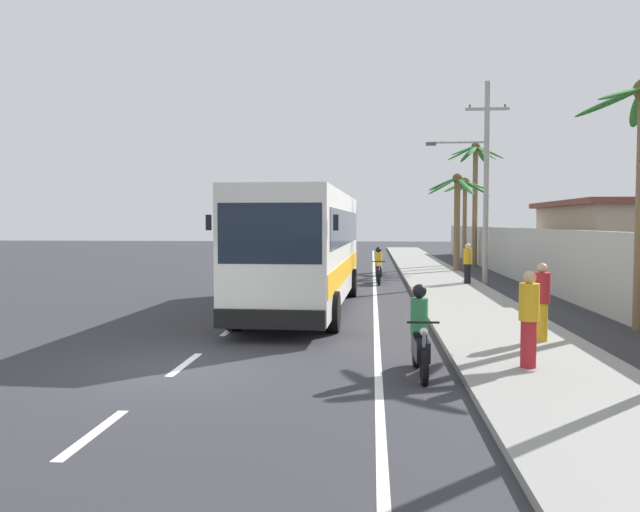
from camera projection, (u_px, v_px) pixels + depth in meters
ground_plane at (180, 368)px, 12.01m from camera, size 160.00×160.00×0.00m
sidewalk_kerb at (466, 302)px, 21.40m from camera, size 3.20×90.00×0.14m
lane_markings at (342, 288)px, 26.58m from camera, size 3.91×71.12×0.01m
boundary_wall at (548, 261)px, 25.01m from camera, size 0.24×60.00×2.50m
coach_bus_foreground at (305, 245)px, 20.10m from camera, size 3.26×12.07×3.95m
coach_bus_far_lane at (306, 232)px, 51.91m from camera, size 3.34×11.71×3.71m
motorcycle_beside_bus at (378, 269)px, 28.45m from camera, size 0.56×1.96×1.66m
motorcycle_trailing at (420, 338)px, 11.47m from camera, size 0.56×1.96×1.64m
pedestrian_near_kerb at (542, 300)px, 13.97m from camera, size 0.36×0.36×1.73m
pedestrian_midwalk at (529, 317)px, 11.42m from camera, size 0.36×0.36×1.75m
pedestrian_far_walk at (468, 263)px, 27.11m from camera, size 0.36×0.36×1.72m
utility_pole_mid at (484, 177)px, 28.34m from camera, size 3.66×0.24×9.04m
palm_nearest at (457, 204)px, 34.42m from camera, size 3.56×3.71×5.42m
palm_second at (475, 179)px, 39.93m from camera, size 3.60×3.50×7.81m
palm_fourth at (465, 201)px, 37.11m from camera, size 2.69×2.71×5.40m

